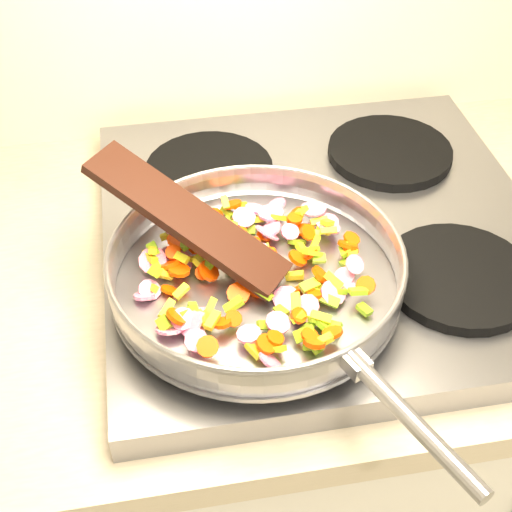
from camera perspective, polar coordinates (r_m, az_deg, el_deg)
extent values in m
cube|color=#939399|center=(1.00, 5.32, 1.73)|extent=(0.60, 0.60, 0.04)
cylinder|color=black|center=(0.86, -1.40, -3.93)|extent=(0.19, 0.19, 0.02)
cylinder|color=black|center=(0.93, 15.94, -1.60)|extent=(0.19, 0.19, 0.02)
cylinder|color=black|center=(1.07, -3.76, 6.85)|extent=(0.19, 0.19, 0.02)
cylinder|color=black|center=(1.13, 10.66, 8.19)|extent=(0.19, 0.19, 0.02)
cylinder|color=#9E9EA5|center=(0.87, 0.00, -2.15)|extent=(0.35, 0.35, 0.01)
torus|color=#9E9EA5|center=(0.85, 0.00, -0.87)|extent=(0.39, 0.39, 0.05)
torus|color=#9E9EA5|center=(0.84, 0.00, 0.20)|extent=(0.36, 0.36, 0.01)
cylinder|color=#9E9EA5|center=(0.71, 12.39, -12.77)|extent=(0.09, 0.18, 0.02)
cube|color=#9E9EA5|center=(0.74, 7.95, -8.50)|extent=(0.03, 0.04, 0.02)
cylinder|color=#E3165D|center=(0.87, 7.90, -0.67)|extent=(0.03, 0.03, 0.02)
cube|color=yellow|center=(0.89, -0.43, 0.39)|extent=(0.01, 0.02, 0.01)
cylinder|color=#E3165D|center=(0.94, 4.59, 3.77)|extent=(0.04, 0.04, 0.01)
cylinder|color=#E3165D|center=(0.82, 3.77, -5.00)|extent=(0.04, 0.03, 0.03)
cube|color=#7DB019|center=(0.80, 3.34, -4.88)|extent=(0.02, 0.02, 0.02)
cube|color=#7DB019|center=(0.93, 1.94, 3.08)|extent=(0.03, 0.02, 0.02)
cube|color=#7DB019|center=(0.79, 4.63, -7.13)|extent=(0.02, 0.02, 0.02)
cylinder|color=#FF3E02|center=(0.86, -3.80, -1.20)|extent=(0.03, 0.03, 0.03)
cylinder|color=#E3165D|center=(0.93, -0.97, 3.12)|extent=(0.04, 0.04, 0.02)
cube|color=#7DB019|center=(0.89, -8.22, 0.52)|extent=(0.02, 0.02, 0.02)
cylinder|color=#FF3E02|center=(0.86, -6.93, -2.72)|extent=(0.03, 0.03, 0.02)
cylinder|color=#FF3E02|center=(0.93, 3.78, 2.11)|extent=(0.02, 0.02, 0.01)
cylinder|color=#E3165D|center=(0.88, -1.35, 0.83)|extent=(0.05, 0.04, 0.02)
cube|color=#7DB019|center=(0.83, 5.88, -3.53)|extent=(0.03, 0.02, 0.02)
cube|color=yellow|center=(0.94, 0.03, 2.94)|extent=(0.02, 0.01, 0.01)
cube|color=#7DB019|center=(0.88, -5.57, 0.97)|extent=(0.02, 0.02, 0.01)
cylinder|color=#E3165D|center=(0.80, 1.78, -5.32)|extent=(0.03, 0.04, 0.01)
cube|color=#7DB019|center=(0.80, 0.76, -5.56)|extent=(0.02, 0.01, 0.02)
cylinder|color=#FF3E02|center=(0.89, 7.60, 0.48)|extent=(0.03, 0.03, 0.01)
cube|color=yellow|center=(0.91, -1.85, 2.29)|extent=(0.02, 0.02, 0.01)
cube|color=#7DB019|center=(0.79, 4.64, -7.01)|extent=(0.02, 0.03, 0.02)
cube|color=#7DB019|center=(0.85, 5.25, -2.63)|extent=(0.02, 0.02, 0.01)
cube|color=yellow|center=(0.91, -6.94, 1.69)|extent=(0.02, 0.01, 0.01)
cube|color=#7DB019|center=(0.80, -7.39, -5.38)|extent=(0.02, 0.02, 0.02)
cylinder|color=#FF3E02|center=(0.84, 8.78, -2.34)|extent=(0.03, 0.03, 0.02)
cylinder|color=#E3165D|center=(0.79, -4.80, -6.73)|extent=(0.03, 0.03, 0.02)
cube|color=#7DB019|center=(0.85, 6.76, -2.72)|extent=(0.01, 0.02, 0.01)
cylinder|color=#FF3E02|center=(0.85, 0.15, -2.59)|extent=(0.03, 0.02, 0.02)
cylinder|color=#FF3E02|center=(0.92, 3.12, 3.00)|extent=(0.03, 0.03, 0.01)
cube|color=yellow|center=(0.90, 3.70, 0.52)|extent=(0.02, 0.02, 0.01)
cylinder|color=#FF3E02|center=(0.85, 5.21, -1.52)|extent=(0.03, 0.04, 0.03)
cylinder|color=#E3165D|center=(0.88, 0.72, -0.86)|extent=(0.03, 0.04, 0.02)
cylinder|color=#E3165D|center=(0.84, 6.19, -2.94)|extent=(0.03, 0.03, 0.03)
cube|color=#7DB019|center=(0.89, 7.35, -0.55)|extent=(0.02, 0.02, 0.01)
cube|color=yellow|center=(0.81, -3.67, -4.07)|extent=(0.02, 0.02, 0.01)
cube|color=#7DB019|center=(0.81, 6.25, -5.56)|extent=(0.02, 0.02, 0.01)
cylinder|color=#E3165D|center=(0.91, -5.52, 1.89)|extent=(0.04, 0.04, 0.02)
cube|color=yellow|center=(0.91, -4.07, 2.45)|extent=(0.02, 0.01, 0.01)
cube|color=yellow|center=(0.88, -8.49, -0.04)|extent=(0.02, 0.03, 0.01)
cube|color=#7DB019|center=(0.83, 8.67, -4.24)|extent=(0.02, 0.02, 0.01)
cube|color=yellow|center=(0.86, 5.00, -2.46)|extent=(0.02, 0.02, 0.02)
cube|color=#7DB019|center=(0.78, 1.67, -7.42)|extent=(0.02, 0.02, 0.02)
cube|color=#7DB019|center=(0.86, -8.08, -1.21)|extent=(0.02, 0.02, 0.02)
cylinder|color=#E3165D|center=(0.93, 1.19, 3.45)|extent=(0.05, 0.05, 0.01)
cylinder|color=#FF3E02|center=(0.89, 4.31, 0.19)|extent=(0.03, 0.03, 0.02)
cylinder|color=#FF3E02|center=(0.89, -6.28, 1.21)|extent=(0.03, 0.03, 0.02)
cylinder|color=#FF3E02|center=(0.88, -6.91, -0.64)|extent=(0.04, 0.04, 0.02)
cube|color=yellow|center=(0.78, 5.30, -6.81)|extent=(0.03, 0.02, 0.01)
cylinder|color=#FF3E02|center=(0.77, -3.89, -7.25)|extent=(0.04, 0.03, 0.02)
cylinder|color=#FF3E02|center=(0.87, 0.83, 0.12)|extent=(0.03, 0.03, 0.02)
cube|color=#7DB019|center=(0.83, 0.64, -3.01)|extent=(0.02, 0.02, 0.01)
cylinder|color=#E3165D|center=(0.91, 0.89, 1.87)|extent=(0.04, 0.05, 0.03)
cube|color=yellow|center=(0.89, -4.52, -0.16)|extent=(0.03, 0.02, 0.02)
cube|color=#7DB019|center=(0.79, 3.92, -6.25)|extent=(0.03, 0.02, 0.02)
cube|color=yellow|center=(0.84, -6.00, -2.83)|extent=(0.02, 0.02, 0.01)
cylinder|color=#E3165D|center=(0.91, 2.76, 1.95)|extent=(0.03, 0.03, 0.01)
cylinder|color=#FF3E02|center=(0.84, -1.41, -3.02)|extent=(0.03, 0.03, 0.02)
cylinder|color=#E3165D|center=(0.93, 5.73, 2.68)|extent=(0.04, 0.04, 0.01)
cylinder|color=#FF3E02|center=(0.90, -1.30, 1.83)|extent=(0.03, 0.02, 0.01)
cube|color=yellow|center=(0.84, 6.23, -1.94)|extent=(0.02, 0.02, 0.02)
cube|color=yellow|center=(0.87, -7.29, -1.44)|extent=(0.02, 0.01, 0.02)
cylinder|color=#FF3E02|center=(0.79, 6.13, -6.10)|extent=(0.03, 0.03, 0.02)
cylinder|color=#FF3E02|center=(0.78, 4.73, -6.85)|extent=(0.03, 0.03, 0.02)
cylinder|color=#FF3E02|center=(0.89, -1.05, 0.19)|extent=(0.03, 0.03, 0.02)
cube|color=#7DB019|center=(0.88, 5.04, -0.19)|extent=(0.02, 0.01, 0.01)
cylinder|color=#E3165D|center=(0.91, 1.19, 2.14)|extent=(0.04, 0.04, 0.02)
cylinder|color=#FF3E02|center=(0.92, -5.98, 1.34)|extent=(0.03, 0.03, 0.02)
cube|color=yellow|center=(0.90, 5.83, 2.04)|extent=(0.02, 0.01, 0.01)
cube|color=yellow|center=(0.79, -3.51, -5.16)|extent=(0.02, 0.03, 0.01)
cube|color=yellow|center=(0.81, 5.20, -4.92)|extent=(0.03, 0.02, 0.02)
cylinder|color=#FF3E02|center=(0.88, -6.65, 0.31)|extent=(0.03, 0.03, 0.02)
cylinder|color=#FF3E02|center=(0.94, -4.93, 3.01)|extent=(0.04, 0.04, 0.02)
cube|color=#7DB019|center=(0.83, 2.03, -4.45)|extent=(0.02, 0.02, 0.01)
cylinder|color=#E3165D|center=(0.92, 5.96, 2.33)|extent=(0.03, 0.03, 0.01)
cube|color=#7DB019|center=(0.88, 4.56, 0.22)|extent=(0.03, 0.02, 0.02)
cylinder|color=#FF3E02|center=(0.91, 7.66, 1.40)|extent=(0.03, 0.03, 0.01)
cube|color=yellow|center=(0.82, -7.16, -4.23)|extent=(0.02, 0.03, 0.01)
cube|color=#7DB019|center=(0.92, -5.90, 2.42)|extent=(0.03, 0.03, 0.02)
cube|color=yellow|center=(0.89, 7.76, 0.21)|extent=(0.02, 0.02, 0.01)
cylinder|color=#FF3E02|center=(0.89, 7.35, 0.89)|extent=(0.03, 0.03, 0.02)
cube|color=#7DB019|center=(0.89, -4.82, 0.86)|extent=(0.02, 0.02, 0.01)
cylinder|color=#FF3E02|center=(0.80, -2.72, -5.37)|extent=(0.03, 0.03, 0.01)
cylinder|color=#E3165D|center=(0.88, 0.18, 0.18)|extent=(0.04, 0.04, 0.02)
cube|color=yellow|center=(0.88, -7.96, -0.75)|extent=(0.01, 0.02, 0.01)
cylinder|color=#FF3E02|center=(0.91, 4.21, 1.91)|extent=(0.03, 0.02, 0.02)
cylinder|color=#E3165D|center=(0.91, -3.31, 1.75)|extent=(0.04, 0.04, 0.01)
cylinder|color=#FF3E02|center=(0.85, 3.34, -2.67)|extent=(0.02, 0.02, 0.02)
cube|color=yellow|center=(0.80, -3.99, -4.98)|extent=(0.02, 0.03, 0.01)
cylinder|color=#E3165D|center=(0.80, -5.88, -5.05)|extent=(0.03, 0.03, 0.02)
cube|color=#7DB019|center=(0.90, -2.85, 2.20)|extent=(0.02, 0.02, 0.01)
cylinder|color=#FF3E02|center=(0.89, -1.32, 0.62)|extent=(0.03, 0.03, 0.02)
cylinder|color=#E3165D|center=(0.89, -6.17, -0.53)|extent=(0.04, 0.04, 0.02)
cylinder|color=#E3165D|center=(0.82, 4.12, -4.02)|extent=(0.04, 0.03, 0.03)
cylinder|color=#E3165D|center=(0.86, -1.55, -0.59)|extent=(0.03, 0.04, 0.02)
cube|color=#7DB019|center=(0.96, -1.23, 4.01)|extent=(0.02, 0.02, 0.02)
cylinder|color=#E3165D|center=(0.80, -5.24, -5.42)|extent=(0.04, 0.04, 0.03)
cube|color=yellow|center=(0.87, -4.43, -0.71)|extent=(0.02, 0.02, 0.02)
cylinder|color=#E3165D|center=(0.87, 7.08, -1.65)|extent=(0.03, 0.04, 0.02)
cylinder|color=#FF3E02|center=(0.90, -4.79, 0.76)|extent=(0.02, 0.02, 0.02)
cylinder|color=#E3165D|center=(0.84, 2.51, -3.47)|extent=(0.05, 0.05, 0.02)
cube|color=#7DB019|center=(0.81, -4.34, -5.03)|extent=(0.02, 0.02, 0.01)
cylinder|color=#FF3E02|center=(0.89, -0.24, 1.02)|extent=(0.03, 0.03, 0.01)
cylinder|color=#E3165D|center=(0.86, -8.50, -2.70)|extent=(0.04, 0.04, 0.02)
cube|color=#7DB019|center=(0.81, -1.81, -3.94)|extent=(0.02, 0.02, 0.02)
cylinder|color=#E3165D|center=(0.80, -4.61, -5.27)|extent=(0.02, 0.03, 0.02)
cube|color=yellow|center=(0.93, 5.45, 2.04)|extent=(0.02, 0.02, 0.01)
cube|color=yellow|center=(0.90, -3.20, 0.34)|extent=(0.02, 0.03, 0.01)
cylinder|color=#E3165D|center=(0.88, -8.25, -0.37)|extent=(0.05, 0.04, 0.03)
cylinder|color=#E3165D|center=(0.85, -8.92, -3.17)|extent=(0.03, 0.03, 0.02)
cylinder|color=#E3165D|center=(0.90, -0.90, 0.40)|extent=(0.03, 0.03, 0.02)
cube|color=yellow|center=(0.91, 4.44, 1.87)|extent=(0.03, 0.02, 0.01)
cube|color=#7DB019|center=(0.92, 5.72, 2.68)|extent=(0.02, 0.02, 0.01)
cylinder|color=#FF3E02|center=(0.85, 4.35, -2.56)|extent=(0.04, 0.04, 0.02)
cube|color=#7DB019|center=(0.82, -5.01, -4.26)|extent=(0.01, 0.02, 0.01)
cylinder|color=#FF3E02|center=(0.96, -1.90, 4.14)|extent=(0.04, 0.04, 0.01)
cube|color=#7DB019|center=(0.91, -3.71, 0.98)|extent=(0.02, 0.02, 0.01)
cylinder|color=#E3165D|center=(0.81, -6.86, -5.77)|extent=(0.04, 0.03, 0.02)
cube|color=yellow|center=(0.87, 0.39, -0.66)|extent=(0.02, 0.03, 0.02)
cylinder|color=#FF3E02|center=(0.87, -0.98, -0.86)|extent=(0.03, 0.03, 0.02)
cylinder|color=#E3165D|center=(0.91, -6.19, 2.16)|extent=(0.05, 0.05, 0.02)
cube|color=yellow|center=(0.87, 3.12, -1.57)|extent=(0.02, 0.02, 0.01)
cube|color=yellow|center=(0.93, 5.09, 2.78)|extent=(0.02, 0.01, 0.01)
cylinder|color=#E3165D|center=(0.95, 0.01, 3.79)|extent=(0.04, 0.04, 0.02)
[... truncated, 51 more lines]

